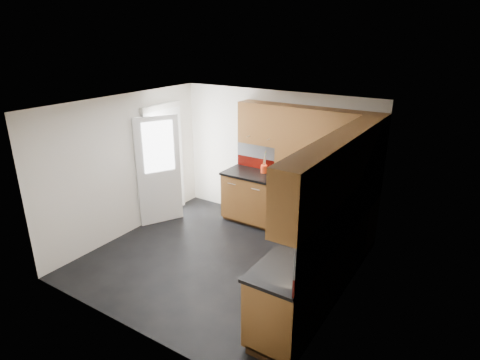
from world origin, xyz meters
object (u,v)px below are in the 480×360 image
Objects in this scene: food_processor at (345,197)px; utensil_pot at (264,168)px; toaster at (341,185)px; gas_hob at (289,181)px.

utensil_pot is at bearing 159.80° from food_processor.
food_processor is (0.25, -0.54, 0.05)m from toaster.
food_processor is (1.70, -0.63, 0.04)m from utensil_pot.
gas_hob is 0.88m from toaster.
toaster is (1.45, -0.08, -0.01)m from utensil_pot.
utensil_pot is at bearing 165.09° from gas_hob.
utensil_pot is 1.46m from toaster.
gas_hob is at bearing -175.22° from toaster.
food_processor is at bearing -20.20° from utensil_pot.
utensil_pot is (-0.58, 0.16, 0.08)m from gas_hob.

